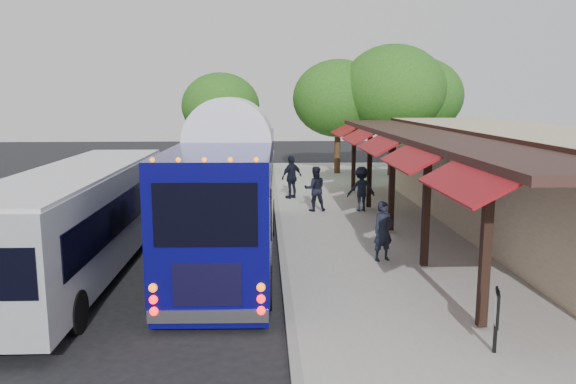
# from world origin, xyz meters

# --- Properties ---
(ground) EXTENTS (90.00, 90.00, 0.00)m
(ground) POSITION_xyz_m (0.00, 0.00, 0.00)
(ground) COLOR black
(ground) RESTS_ON ground
(sidewalk) EXTENTS (10.00, 40.00, 0.15)m
(sidewalk) POSITION_xyz_m (5.00, 4.00, 0.07)
(sidewalk) COLOR #9E9B93
(sidewalk) RESTS_ON ground
(curb) EXTENTS (0.20, 40.00, 0.16)m
(curb) POSITION_xyz_m (0.05, 4.00, 0.07)
(curb) COLOR gray
(curb) RESTS_ON ground
(station_shelter) EXTENTS (8.15, 20.00, 3.60)m
(station_shelter) POSITION_xyz_m (8.38, 4.00, 1.85)
(station_shelter) COLOR tan
(station_shelter) RESTS_ON ground
(coach_bus) EXTENTS (2.73, 11.66, 3.70)m
(coach_bus) POSITION_xyz_m (-1.45, 2.01, 1.99)
(coach_bus) COLOR #09075D
(coach_bus) RESTS_ON ground
(city_bus) EXTENTS (2.41, 10.60, 2.84)m
(city_bus) POSITION_xyz_m (-5.28, 0.22, 1.57)
(city_bus) COLOR gray
(city_bus) RESTS_ON ground
(ped_a) EXTENTS (0.71, 0.59, 1.67)m
(ped_a) POSITION_xyz_m (2.83, 0.76, 0.99)
(ped_a) COLOR black
(ped_a) RESTS_ON sidewalk
(ped_b) EXTENTS (0.91, 0.73, 1.79)m
(ped_b) POSITION_xyz_m (1.55, 7.69, 1.05)
(ped_b) COLOR black
(ped_b) RESTS_ON sidewalk
(ped_c) EXTENTS (1.18, 1.07, 1.93)m
(ped_c) POSITION_xyz_m (0.77, 10.54, 1.11)
(ped_c) COLOR black
(ped_c) RESTS_ON sidewalk
(ped_d) EXTENTS (1.23, 0.82, 1.77)m
(ped_d) POSITION_xyz_m (3.40, 7.64, 1.04)
(ped_d) COLOR black
(ped_d) RESTS_ON sidewalk
(sign_board) EXTENTS (0.21, 0.51, 1.16)m
(sign_board) POSITION_xyz_m (3.63, -5.00, 0.93)
(sign_board) COLOR black
(sign_board) RESTS_ON sidewalk
(tree_left) EXTENTS (5.32, 5.32, 6.81)m
(tree_left) POSITION_xyz_m (3.90, 18.83, 4.54)
(tree_left) COLOR #382314
(tree_left) RESTS_ON ground
(tree_mid) EXTENTS (5.92, 5.92, 7.58)m
(tree_mid) POSITION_xyz_m (6.87, 17.70, 5.05)
(tree_mid) COLOR #382314
(tree_mid) RESTS_ON ground
(tree_right) EXTENTS (5.48, 5.48, 7.02)m
(tree_right) POSITION_xyz_m (8.98, 20.15, 4.68)
(tree_right) COLOR #382314
(tree_right) RESTS_ON ground
(tree_far) EXTENTS (4.78, 4.78, 6.12)m
(tree_far) POSITION_xyz_m (-3.10, 20.66, 4.08)
(tree_far) COLOR #382314
(tree_far) RESTS_ON ground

